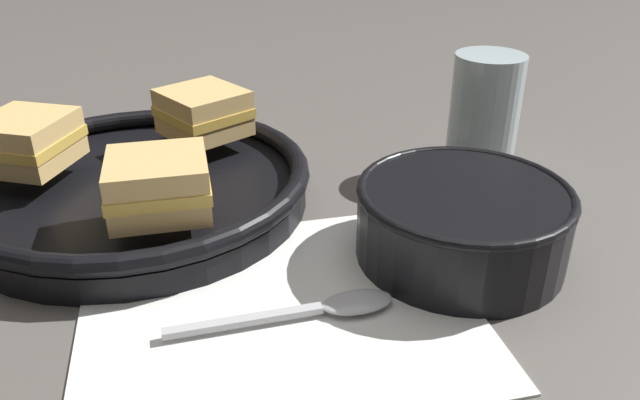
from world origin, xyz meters
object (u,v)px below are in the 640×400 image
Objects in this scene: skillet at (136,185)px; sandwich_near_left at (159,185)px; sandwich_far_left at (27,141)px; sandwich_near_right at (203,112)px; soup_bowl at (462,218)px; drinking_glass at (484,115)px; spoon at (327,307)px.

skillet is 4.43× the size of sandwich_near_left.
sandwich_near_right is at bearing 5.83° from sandwich_far_left.
soup_bowl is at bearing -38.86° from skillet.
sandwich_near_left is at bearing -171.98° from drinking_glass.
skillet is at bearing -145.41° from sandwich_near_right.
drinking_glass is at bearing 41.76° from spoon.
soup_bowl is 1.70× the size of sandwich_near_right.
sandwich_far_left is (-0.17, -0.02, 0.00)m from sandwich_near_right.
spoon is at bearing -85.03° from sandwich_near_right.
skillet is at bearing 141.14° from soup_bowl.
sandwich_far_left is at bearing 125.83° from sandwich_near_left.
skillet is 0.11m from sandwich_near_left.
sandwich_near_right is (-0.15, 0.24, 0.03)m from soup_bowl.
skillet is (-0.10, 0.22, 0.01)m from spoon.
drinking_glass is (0.35, -0.05, 0.04)m from skillet.
drinking_glass is at bearing 8.02° from sandwich_near_left.
spoon is 0.33m from sandwich_far_left.
soup_bowl is at bearing -129.22° from drinking_glass.
sandwich_near_left is at bearing 133.41° from spoon.
sandwich_far_left is at bearing 144.72° from soup_bowl.
drinking_glass reaches higher than soup_bowl.
sandwich_near_left is 0.83× the size of sandwich_far_left.
drinking_glass is (0.34, 0.05, -0.00)m from sandwich_near_left.
spoon is 0.16m from sandwich_near_left.
soup_bowl is 0.29m from sandwich_near_right.
sandwich_near_right is (0.08, 0.06, 0.04)m from skillet.
sandwich_near_left is 0.17m from sandwich_near_right.
sandwich_near_left and sandwich_far_left have the same top height.
sandwich_near_right is at bearing 101.61° from spoon.
sandwich_near_left is at bearing -114.17° from sandwich_near_right.
sandwich_far_left reaches higher than soup_bowl.
drinking_glass reaches higher than sandwich_far_left.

